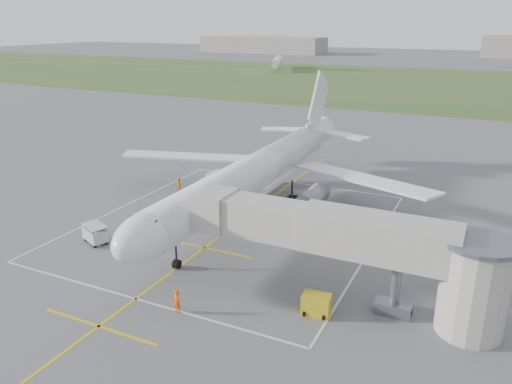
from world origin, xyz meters
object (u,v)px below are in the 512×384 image
at_px(airliner, 255,173).
at_px(baggage_cart, 95,234).
at_px(jet_bridge, 366,248).
at_px(ramp_worker_wing, 179,185).
at_px(ramp_worker_nose, 177,301).
at_px(gpu_unit, 316,305).

relative_size(airliner, baggage_cart, 15.65).
bearing_deg(baggage_cart, airliner, 78.59).
height_order(jet_bridge, ramp_worker_wing, jet_bridge).
bearing_deg(ramp_worker_nose, baggage_cart, 164.90).
distance_m(gpu_unit, ramp_worker_wing, 30.77).
height_order(jet_bridge, ramp_worker_nose, jet_bridge).
relative_size(airliner, ramp_worker_wing, 30.09).
relative_size(gpu_unit, baggage_cart, 0.72).
xyz_separation_m(gpu_unit, baggage_cart, (-22.89, 2.46, 0.17)).
bearing_deg(gpu_unit, ramp_worker_wing, 136.85).
bearing_deg(gpu_unit, jet_bridge, 36.79).
xyz_separation_m(baggage_cart, ramp_worker_wing, (-1.50, 16.29, -0.14)).
relative_size(airliner, jet_bridge, 2.00).
distance_m(airliner, ramp_worker_nose, 21.55).
xyz_separation_m(ramp_worker_nose, ramp_worker_wing, (-15.29, 22.94, -0.12)).
height_order(gpu_unit, ramp_worker_wing, ramp_worker_wing).
bearing_deg(ramp_worker_wing, jet_bridge, -166.72).
distance_m(baggage_cart, ramp_worker_nose, 15.30).
relative_size(jet_bridge, ramp_worker_wing, 15.06).
xyz_separation_m(jet_bridge, baggage_cart, (-25.59, -0.00, -3.82)).
bearing_deg(gpu_unit, baggage_cart, 168.27).
xyz_separation_m(airliner, baggage_cart, (-9.87, -14.25, -3.47)).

